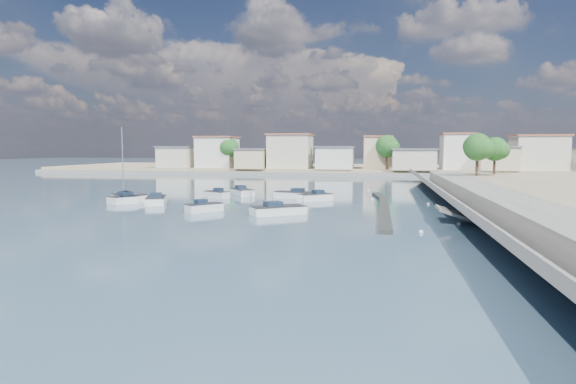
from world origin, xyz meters
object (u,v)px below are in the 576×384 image
(motorboat_d, at_px, (314,198))
(motorboat_f, at_px, (216,195))
(motorboat_b, at_px, (206,208))
(sailboat, at_px, (123,198))
(motorboat_g, at_px, (242,192))
(motorboat_h, at_px, (281,210))
(motorboat_e, at_px, (131,199))
(motorboat_c, at_px, (292,195))
(motorboat_a, at_px, (156,200))

(motorboat_d, relative_size, motorboat_f, 1.13)
(motorboat_b, height_order, sailboat, sailboat)
(motorboat_g, relative_size, motorboat_h, 0.96)
(motorboat_h, height_order, sailboat, sailboat)
(motorboat_e, bearing_deg, motorboat_h, -19.43)
(motorboat_h, bearing_deg, motorboat_c, 96.21)
(motorboat_f, distance_m, motorboat_g, 4.47)
(motorboat_g, bearing_deg, motorboat_b, -86.27)
(motorboat_a, relative_size, motorboat_b, 1.52)
(motorboat_a, bearing_deg, motorboat_e, 170.55)
(motorboat_h, distance_m, sailboat, 21.89)
(motorboat_c, xyz_separation_m, motorboat_f, (-9.78, -1.25, -0.00))
(motorboat_c, bearing_deg, motorboat_d, -39.14)
(motorboat_b, relative_size, motorboat_g, 0.72)
(motorboat_e, distance_m, motorboat_h, 20.51)
(motorboat_a, height_order, sailboat, sailboat)
(motorboat_g, bearing_deg, sailboat, -139.08)
(motorboat_c, distance_m, motorboat_g, 7.66)
(motorboat_c, bearing_deg, motorboat_a, -148.32)
(motorboat_b, xyz_separation_m, motorboat_f, (-3.62, 13.14, 0.00))
(motorboat_b, bearing_deg, motorboat_g, 93.73)
(motorboat_e, relative_size, motorboat_h, 0.95)
(motorboat_e, xyz_separation_m, sailboat, (-1.29, 0.48, 0.04))
(motorboat_c, relative_size, motorboat_h, 1.04)
(motorboat_d, bearing_deg, motorboat_g, 154.44)
(motorboat_e, height_order, sailboat, sailboat)
(motorboat_b, height_order, motorboat_h, same)
(motorboat_a, relative_size, motorboat_c, 1.01)
(motorboat_c, bearing_deg, motorboat_e, -155.09)
(motorboat_c, bearing_deg, motorboat_b, -113.17)
(motorboat_a, height_order, motorboat_d, same)
(motorboat_h, relative_size, sailboat, 0.60)
(motorboat_f, distance_m, sailboat, 11.27)
(motorboat_a, xyz_separation_m, sailboat, (-4.74, 1.06, 0.04))
(motorboat_b, height_order, motorboat_e, same)
(motorboat_b, bearing_deg, motorboat_d, 52.12)
(motorboat_c, height_order, motorboat_e, same)
(motorboat_f, height_order, motorboat_h, same)
(sailboat, bearing_deg, motorboat_b, -27.43)
(motorboat_a, relative_size, motorboat_h, 1.06)
(motorboat_b, relative_size, motorboat_h, 0.69)
(motorboat_f, xyz_separation_m, motorboat_h, (11.42, -13.79, 0.00))
(motorboat_d, distance_m, motorboat_g, 11.47)
(motorboat_h, bearing_deg, motorboat_d, 83.41)
(motorboat_e, xyz_separation_m, motorboat_h, (19.34, -6.82, 0.00))
(motorboat_a, bearing_deg, motorboat_h, -21.47)
(motorboat_c, distance_m, motorboat_d, 3.98)
(motorboat_c, relative_size, motorboat_d, 1.32)
(motorboat_e, bearing_deg, motorboat_a, -9.45)
(motorboat_g, height_order, sailboat, sailboat)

